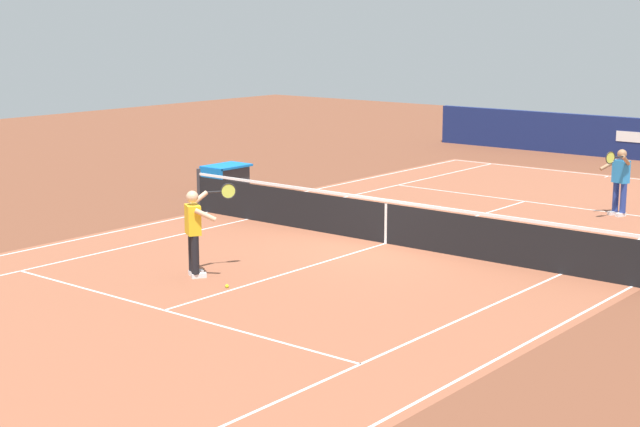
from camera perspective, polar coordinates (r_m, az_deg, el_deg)
ground_plane at (r=21.28m, az=3.86°, el=-1.75°), size 60.00×60.00×0.00m
court_slab at (r=21.27m, az=3.86°, el=-1.75°), size 24.20×11.40×0.00m
court_line_markings at (r=21.27m, az=3.86°, el=-1.74°), size 23.85×11.05×0.01m
tennis_net at (r=21.17m, az=3.88°, el=-0.45°), size 0.10×11.70×1.08m
tennis_player_near at (r=18.49m, az=-7.31°, el=-0.87°), size 1.19×0.75×1.70m
tennis_player_far at (r=25.16m, az=17.08°, el=1.96°), size 1.18×0.74×1.70m
tennis_ball at (r=17.84m, az=-5.44°, el=-4.23°), size 0.07×0.07×0.07m
equipment_cart_tarped at (r=27.00m, az=-5.51°, el=1.96°), size 1.25×0.84×0.85m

